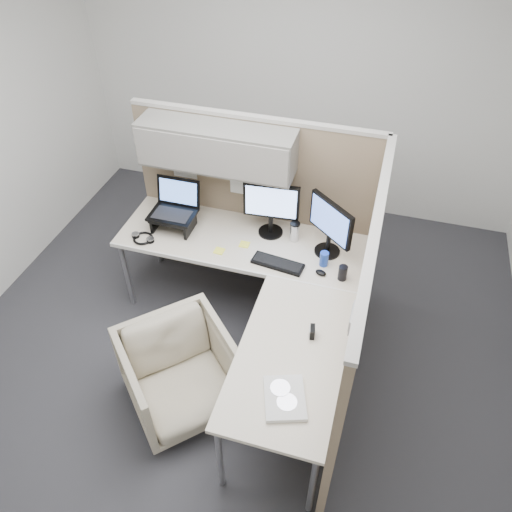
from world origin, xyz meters
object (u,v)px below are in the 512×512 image
(office_chair, at_px, (180,370))
(keyboard, at_px, (278,264))
(monitor_left, at_px, (271,205))
(desk, at_px, (254,284))

(office_chair, height_order, keyboard, keyboard)
(monitor_left, bearing_deg, keyboard, -71.46)
(office_chair, xyz_separation_m, monitor_left, (0.32, 1.23, 0.63))
(office_chair, bearing_deg, desk, 17.83)
(office_chair, distance_m, keyboard, 1.06)
(office_chair, height_order, monitor_left, monitor_left)
(monitor_left, xyz_separation_m, keyboard, (0.15, -0.36, -0.26))
(desk, relative_size, office_chair, 2.70)
(office_chair, xyz_separation_m, keyboard, (0.47, 0.87, 0.37))
(office_chair, relative_size, monitor_left, 1.59)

